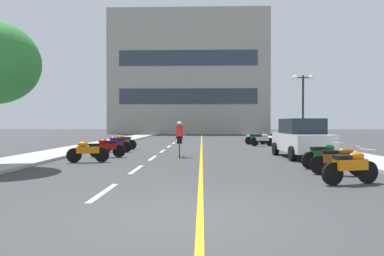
{
  "coord_description": "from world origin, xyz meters",
  "views": [
    {
      "loc": [
        0.28,
        -5.95,
        1.6
      ],
      "look_at": [
        -0.3,
        14.29,
        1.33
      ],
      "focal_mm": 32.47,
      "sensor_mm": 36.0,
      "label": 1
    }
  ],
  "objects_px": {
    "motorcycle_2": "(324,155)",
    "motorcycle_6": "(123,142)",
    "street_lamp_mid": "(303,93)",
    "motorcycle_5": "(116,144)",
    "motorcycle_3": "(88,151)",
    "motorcycle_1": "(339,160)",
    "motorcycle_7": "(262,139)",
    "parked_car_near": "(301,138)",
    "motorcycle_4": "(107,147)",
    "motorcycle_0": "(351,166)",
    "motorcycle_8": "(256,138)",
    "cyclist_rider": "(179,138)"
  },
  "relations": [
    {
      "from": "motorcycle_2",
      "to": "motorcycle_6",
      "type": "height_order",
      "value": "same"
    },
    {
      "from": "street_lamp_mid",
      "to": "motorcycle_5",
      "type": "bearing_deg",
      "value": -156.67
    },
    {
      "from": "street_lamp_mid",
      "to": "motorcycle_3",
      "type": "relative_size",
      "value": 2.88
    },
    {
      "from": "motorcycle_1",
      "to": "motorcycle_2",
      "type": "bearing_deg",
      "value": 85.74
    },
    {
      "from": "street_lamp_mid",
      "to": "motorcycle_7",
      "type": "relative_size",
      "value": 2.83
    },
    {
      "from": "parked_car_near",
      "to": "motorcycle_2",
      "type": "distance_m",
      "value": 3.87
    },
    {
      "from": "motorcycle_4",
      "to": "motorcycle_7",
      "type": "relative_size",
      "value": 1.0
    },
    {
      "from": "parked_car_near",
      "to": "motorcycle_5",
      "type": "xyz_separation_m",
      "value": [
        -9.37,
        2.86,
        -0.44
      ]
    },
    {
      "from": "motorcycle_0",
      "to": "parked_car_near",
      "type": "bearing_deg",
      "value": 84.18
    },
    {
      "from": "motorcycle_1",
      "to": "motorcycle_8",
      "type": "bearing_deg",
      "value": 90.34
    },
    {
      "from": "street_lamp_mid",
      "to": "motorcycle_8",
      "type": "height_order",
      "value": "street_lamp_mid"
    },
    {
      "from": "motorcycle_2",
      "to": "motorcycle_6",
      "type": "bearing_deg",
      "value": 136.33
    },
    {
      "from": "motorcycle_4",
      "to": "motorcycle_8",
      "type": "relative_size",
      "value": 1.0
    },
    {
      "from": "motorcycle_3",
      "to": "motorcycle_5",
      "type": "relative_size",
      "value": 0.99
    },
    {
      "from": "motorcycle_4",
      "to": "parked_car_near",
      "type": "bearing_deg",
      "value": 0.35
    },
    {
      "from": "motorcycle_1",
      "to": "motorcycle_2",
      "type": "distance_m",
      "value": 1.67
    },
    {
      "from": "street_lamp_mid",
      "to": "motorcycle_8",
      "type": "xyz_separation_m",
      "value": [
        -2.86,
        2.29,
        -3.2
      ]
    },
    {
      "from": "motorcycle_0",
      "to": "motorcycle_1",
      "type": "distance_m",
      "value": 1.58
    },
    {
      "from": "motorcycle_6",
      "to": "motorcycle_8",
      "type": "bearing_deg",
      "value": 30.38
    },
    {
      "from": "cyclist_rider",
      "to": "motorcycle_4",
      "type": "bearing_deg",
      "value": -175.96
    },
    {
      "from": "motorcycle_1",
      "to": "motorcycle_2",
      "type": "xyz_separation_m",
      "value": [
        0.12,
        1.66,
        0.0
      ]
    },
    {
      "from": "motorcycle_3",
      "to": "motorcycle_8",
      "type": "bearing_deg",
      "value": 54.62
    },
    {
      "from": "motorcycle_7",
      "to": "motorcycle_4",
      "type": "bearing_deg",
      "value": -136.29
    },
    {
      "from": "motorcycle_5",
      "to": "motorcycle_7",
      "type": "xyz_separation_m",
      "value": [
        9.01,
        5.44,
        0.0
      ]
    },
    {
      "from": "parked_car_near",
      "to": "motorcycle_6",
      "type": "distance_m",
      "value": 10.71
    },
    {
      "from": "motorcycle_1",
      "to": "motorcycle_6",
      "type": "bearing_deg",
      "value": 130.98
    },
    {
      "from": "motorcycle_5",
      "to": "motorcycle_7",
      "type": "distance_m",
      "value": 10.52
    },
    {
      "from": "motorcycle_6",
      "to": "motorcycle_0",
      "type": "bearing_deg",
      "value": -53.83
    },
    {
      "from": "motorcycle_4",
      "to": "motorcycle_7",
      "type": "bearing_deg",
      "value": 43.71
    },
    {
      "from": "motorcycle_1",
      "to": "cyclist_rider",
      "type": "bearing_deg",
      "value": 132.87
    },
    {
      "from": "motorcycle_2",
      "to": "motorcycle_3",
      "type": "height_order",
      "value": "same"
    },
    {
      "from": "motorcycle_2",
      "to": "motorcycle_5",
      "type": "distance_m",
      "value": 11.28
    },
    {
      "from": "motorcycle_0",
      "to": "motorcycle_6",
      "type": "relative_size",
      "value": 0.97
    },
    {
      "from": "motorcycle_4",
      "to": "motorcycle_8",
      "type": "xyz_separation_m",
      "value": [
        8.58,
        10.26,
        0.0
      ]
    },
    {
      "from": "motorcycle_2",
      "to": "motorcycle_8",
      "type": "height_order",
      "value": "same"
    },
    {
      "from": "motorcycle_3",
      "to": "motorcycle_4",
      "type": "height_order",
      "value": "same"
    },
    {
      "from": "street_lamp_mid",
      "to": "parked_car_near",
      "type": "xyz_separation_m",
      "value": [
        -2.35,
        -7.91,
        -2.76
      ]
    },
    {
      "from": "motorcycle_6",
      "to": "motorcycle_7",
      "type": "relative_size",
      "value": 1.0
    },
    {
      "from": "motorcycle_7",
      "to": "motorcycle_8",
      "type": "bearing_deg",
      "value": 94.35
    },
    {
      "from": "motorcycle_0",
      "to": "motorcycle_2",
      "type": "bearing_deg",
      "value": 82.45
    },
    {
      "from": "street_lamp_mid",
      "to": "motorcycle_4",
      "type": "height_order",
      "value": "street_lamp_mid"
    },
    {
      "from": "street_lamp_mid",
      "to": "motorcycle_5",
      "type": "relative_size",
      "value": 2.83
    },
    {
      "from": "street_lamp_mid",
      "to": "motorcycle_7",
      "type": "xyz_separation_m",
      "value": [
        -2.72,
        0.38,
        -3.2
      ]
    },
    {
      "from": "motorcycle_3",
      "to": "street_lamp_mid",
      "type": "bearing_deg",
      "value": 40.89
    },
    {
      "from": "motorcycle_0",
      "to": "motorcycle_7",
      "type": "height_order",
      "value": "same"
    },
    {
      "from": "motorcycle_1",
      "to": "motorcycle_4",
      "type": "distance_m",
      "value": 10.24
    },
    {
      "from": "motorcycle_5",
      "to": "cyclist_rider",
      "type": "bearing_deg",
      "value": -35.98
    },
    {
      "from": "street_lamp_mid",
      "to": "motorcycle_3",
      "type": "xyz_separation_m",
      "value": [
        -11.66,
        -10.1,
        -3.2
      ]
    },
    {
      "from": "motorcycle_6",
      "to": "cyclist_rider",
      "type": "relative_size",
      "value": 0.96
    },
    {
      "from": "motorcycle_2",
      "to": "cyclist_rider",
      "type": "xyz_separation_m",
      "value": [
        -5.4,
        4.02,
        0.41
      ]
    }
  ]
}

